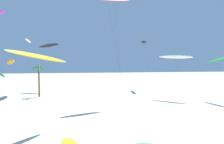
# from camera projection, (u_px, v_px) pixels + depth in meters

# --- Properties ---
(palm_tree_3) EXTENTS (4.66, 4.65, 8.21)m
(palm_tree_3) POSITION_uv_depth(u_px,v_px,m) (39.00, 71.00, 46.07)
(palm_tree_3) COLOR brown
(palm_tree_3) RESTS_ON ground
(flying_kite_0) EXTENTS (4.70, 7.87, 10.62)m
(flying_kite_0) POSITION_uv_depth(u_px,v_px,m) (219.00, 60.00, 40.60)
(flying_kite_0) COLOR green
(flying_kite_0) RESTS_ON ground
(flying_kite_1) EXTENTS (2.70, 7.00, 16.18)m
(flying_kite_1) POSITION_uv_depth(u_px,v_px,m) (144.00, 42.00, 58.31)
(flying_kite_1) COLOR black
(flying_kite_1) RESTS_ON ground
(flying_kite_3) EXTENTS (4.57, 6.82, 9.83)m
(flying_kite_3) POSITION_uv_depth(u_px,v_px,m) (11.00, 62.00, 40.01)
(flying_kite_3) COLOR orange
(flying_kite_3) RESTS_ON ground
(flying_kite_4) EXTENTS (6.80, 9.28, 14.99)m
(flying_kite_4) POSITION_uv_depth(u_px,v_px,m) (49.00, 46.00, 55.67)
(flying_kite_4) COLOR black
(flying_kite_4) RESTS_ON ground
(flying_kite_5) EXTENTS (6.25, 7.98, 10.49)m
(flying_kite_5) POSITION_uv_depth(u_px,v_px,m) (40.00, 57.00, 21.48)
(flying_kite_5) COLOR yellow
(flying_kite_5) RESTS_ON ground
(flying_kite_6) EXTENTS (6.61, 10.47, 10.73)m
(flying_kite_6) POSITION_uv_depth(u_px,v_px,m) (176.00, 57.00, 43.48)
(flying_kite_6) COLOR white
(flying_kite_6) RESTS_ON ground
(flying_kite_7) EXTENTS (8.00, 9.83, 23.08)m
(flying_kite_7) POSITION_uv_depth(u_px,v_px,m) (115.00, 0.00, 37.74)
(flying_kite_7) COLOR red
(flying_kite_7) RESTS_ON ground
(flying_kite_9) EXTENTS (4.08, 11.13, 15.44)m
(flying_kite_9) POSITION_uv_depth(u_px,v_px,m) (28.00, 41.00, 49.34)
(flying_kite_9) COLOR white
(flying_kite_9) RESTS_ON ground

